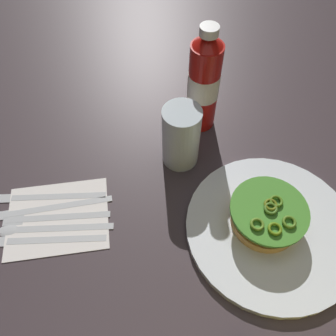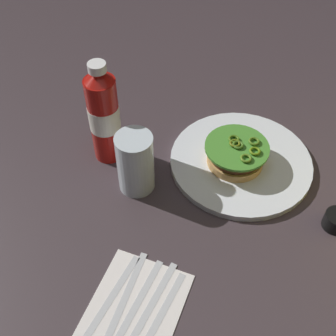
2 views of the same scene
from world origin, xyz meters
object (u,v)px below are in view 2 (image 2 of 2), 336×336
at_px(dinner_plate, 241,162).
at_px(condiment_cup, 336,221).
at_px(burger_sandwich, 236,154).
at_px(table_knife, 102,311).
at_px(fork_utensil, 129,318).
at_px(butter_knife, 152,331).
at_px(steak_knife, 116,318).
at_px(spoon_utensil, 138,329).
at_px(water_glass, 135,163).
at_px(ketchup_bottle, 104,116).
at_px(napkin, 135,308).

height_order(dinner_plate, condiment_cup, condiment_cup).
relative_size(dinner_plate, burger_sandwich, 2.27).
bearing_deg(table_knife, fork_utensil, 99.13).
bearing_deg(butter_knife, dinner_plate, 175.25).
bearing_deg(steak_knife, spoon_utensil, 86.40).
distance_m(water_glass, steak_knife, 0.29).
height_order(fork_utensil, butter_knife, same).
bearing_deg(condiment_cup, table_knife, -46.19).
distance_m(water_glass, spoon_utensil, 0.30).
bearing_deg(table_knife, condiment_cup, 133.81).
bearing_deg(ketchup_bottle, butter_knife, 36.57).
relative_size(dinner_plate, ketchup_bottle, 1.29).
relative_size(condiment_cup, table_knife, 0.23).
height_order(water_glass, condiment_cup, water_glass).
distance_m(ketchup_bottle, table_knife, 0.37).
xyz_separation_m(ketchup_bottle, steak_knife, (0.33, 0.18, -0.10)).
height_order(burger_sandwich, butter_knife, burger_sandwich).
bearing_deg(spoon_utensil, napkin, -147.53).
xyz_separation_m(burger_sandwich, ketchup_bottle, (0.06, -0.26, 0.07)).
xyz_separation_m(condiment_cup, steak_knife, (0.31, -0.30, -0.01)).
distance_m(dinner_plate, steak_knife, 0.41).
height_order(burger_sandwich, ketchup_bottle, ketchup_bottle).
relative_size(steak_knife, fork_utensil, 1.16).
bearing_deg(burger_sandwich, butter_knife, -3.33).
height_order(condiment_cup, fork_utensil, condiment_cup).
xyz_separation_m(water_glass, fork_utensil, (0.26, 0.10, -0.06)).
bearing_deg(steak_knife, dinner_plate, 166.65).
relative_size(water_glass, steak_knife, 0.59).
xyz_separation_m(ketchup_bottle, butter_knife, (0.32, 0.24, -0.10)).
relative_size(napkin, fork_utensil, 0.93).
bearing_deg(ketchup_bottle, spoon_utensil, 33.49).
xyz_separation_m(burger_sandwich, condiment_cup, (0.08, 0.22, -0.02)).
relative_size(dinner_plate, steak_knife, 1.33).
xyz_separation_m(burger_sandwich, steak_knife, (0.39, -0.08, -0.03)).
height_order(steak_knife, spoon_utensil, same).
bearing_deg(dinner_plate, ketchup_bottle, -74.46).
xyz_separation_m(water_glass, condiment_cup, (-0.05, 0.39, -0.05)).
height_order(condiment_cup, spoon_utensil, condiment_cup).
height_order(burger_sandwich, fork_utensil, burger_sandwich).
distance_m(table_knife, butter_knife, 0.09).
distance_m(water_glass, condiment_cup, 0.39).
height_order(burger_sandwich, steak_knife, burger_sandwich).
bearing_deg(spoon_utensil, condiment_cup, 140.54).
bearing_deg(dinner_plate, condiment_cup, 67.19).
xyz_separation_m(table_knife, steak_knife, (0.00, 0.03, 0.00)).
xyz_separation_m(fork_utensil, spoon_utensil, (0.01, 0.02, 0.00)).
bearing_deg(steak_knife, table_knife, -93.25).
distance_m(water_glass, napkin, 0.27).
bearing_deg(napkin, ketchup_bottle, -146.40).
relative_size(burger_sandwich, napkin, 0.73).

